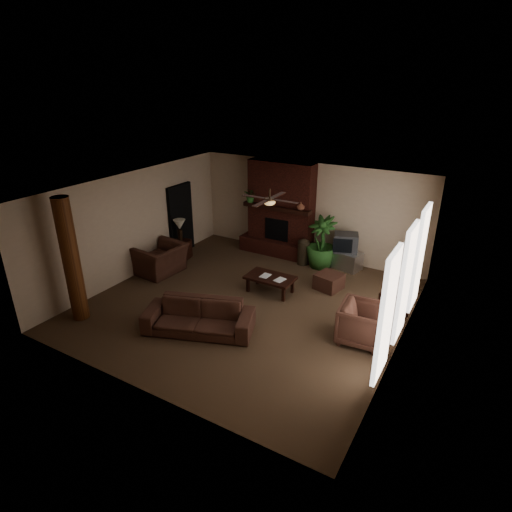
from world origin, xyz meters
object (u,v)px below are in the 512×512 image
Objects in this scene: armchair_right at (363,322)px; coffee_table at (270,279)px; sofa at (198,312)px; side_table_left at (181,249)px; lamp_left at (180,226)px; armchair_left at (160,255)px; log_column at (71,260)px; side_table_right at (394,305)px; tv_stand at (346,260)px; floor_vase at (303,250)px; ottoman at (329,281)px; floor_plant at (321,253)px; lamp_right at (397,276)px.

armchair_right reaches higher than coffee_table.
sofa is 1.92× the size of coffee_table.
lamp_left is (0.00, 0.02, 0.73)m from side_table_left.
armchair_left is at bearing -80.49° from lamp_left.
log_column is 2.96m from sofa.
armchair_right is (3.11, 1.36, 0.01)m from sofa.
lamp_left reaches higher than side_table_left.
coffee_table is 2.18× the size of side_table_right.
tv_stand is 1.10× the size of floor_vase.
ottoman is 0.40× the size of floor_plant.
side_table_left is 6.30m from lamp_right.
sofa is 4.37m from side_table_right.
armchair_left reaches higher than sofa.
coffee_table is at bearing -142.69° from ottoman.
ottoman is at bearing 112.17° from armchair_left.
armchair_left is 2.25× the size of side_table_left.
side_table_right reaches higher than tv_stand.
floor_vase is 0.51m from floor_plant.
side_table_right is (1.74, -0.51, 0.08)m from ottoman.
floor_plant is 2.70× the size of side_table_right.
armchair_left is 1.11m from side_table_left.
lamp_right is (6.25, -0.16, 0.73)m from side_table_left.
floor_vase is 0.52× the size of floor_plant.
log_column is 7.06m from lamp_right.
armchair_left reaches higher than tv_stand.
floor_vase is (-2.64, 2.95, -0.03)m from armchair_right.
armchair_right reaches higher than floor_vase.
floor_plant is (-0.66, -0.27, 0.17)m from tv_stand.
lamp_left reaches higher than armchair_right.
tv_stand is 4.83m from side_table_left.
ottoman is 1.38m from floor_plant.
sofa reaches higher than floor_vase.
armchair_left is 1.35× the size of armchair_right.
floor_vase is 1.18× the size of lamp_right.
armchair_left is 1.03× the size of coffee_table.
lamp_left is (-2.85, 2.89, 0.55)m from sofa.
tv_stand is at bearing 92.07° from ottoman.
ottoman is 1.97m from lamp_right.
lamp_left reaches higher than floor_plant.
floor_plant reaches higher than ottoman.
ottoman is at bearing 4.22° from lamp_left.
floor_vase reaches higher than side_table_left.
side_table_left is at bearing -144.95° from tv_stand.
floor_plant is at bearing 121.42° from ottoman.
ottoman is (1.21, 0.92, -0.17)m from coffee_table.
armchair_right is 1.53× the size of ottoman.
log_column is 5.09× the size of side_table_left.
coffee_table is 1.85× the size of lamp_right.
armchair_left reaches higher than side_table_right.
log_column reaches higher than side_table_left.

